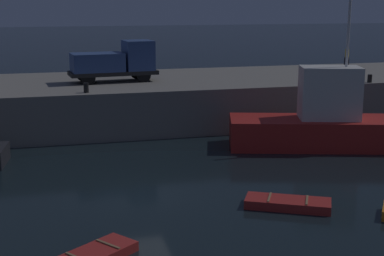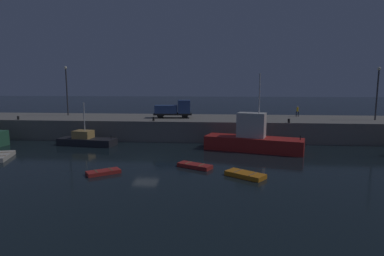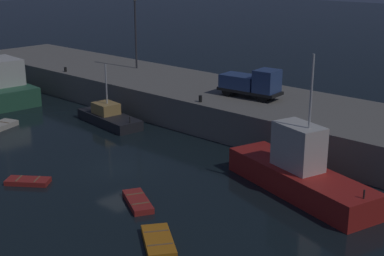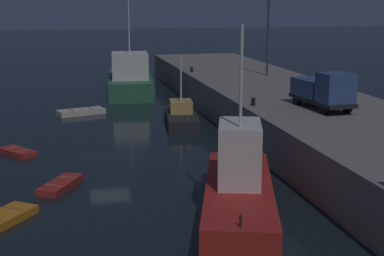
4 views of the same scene
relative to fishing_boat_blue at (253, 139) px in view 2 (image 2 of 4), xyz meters
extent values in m
plane|color=black|center=(-11.39, -4.99, -1.31)|extent=(320.00, 320.00, 0.00)
cube|color=gray|center=(-11.39, 9.40, 0.06)|extent=(77.35, 10.63, 2.74)
cube|color=red|center=(0.06, -0.02, -0.52)|extent=(11.41, 6.02, 1.58)
cube|color=silver|center=(-0.21, 0.06, 1.66)|extent=(3.50, 2.68, 2.78)
cylinder|color=silver|center=(0.56, -0.17, 5.25)|extent=(0.14, 0.14, 4.41)
cylinder|color=#262626|center=(4.91, -1.46, 0.52)|extent=(0.10, 0.10, 0.50)
cube|color=#232328|center=(-20.34, 1.48, -0.88)|extent=(7.39, 3.26, 0.87)
cube|color=tan|center=(-20.83, 1.54, 0.04)|extent=(2.40, 2.02, 0.96)
cylinder|color=silver|center=(-20.59, 1.51, 2.27)|extent=(0.14, 0.14, 3.50)
cylinder|color=#262626|center=(-17.08, 1.06, -0.19)|extent=(0.10, 0.10, 0.50)
cube|color=beige|center=(-26.14, -6.21, -1.09)|extent=(2.73, 4.27, 0.44)
cube|color=olive|center=(-26.42, -5.38, -0.85)|extent=(1.36, 0.52, 0.04)
cube|color=#B22823|center=(-13.66, -10.68, -1.15)|extent=(2.91, 2.58, 0.31)
cube|color=olive|center=(-13.17, -10.32, -0.98)|extent=(0.68, 0.88, 0.04)
cube|color=olive|center=(-14.15, -11.05, -0.98)|extent=(0.68, 0.88, 0.04)
cube|color=orange|center=(-1.67, -10.49, -1.12)|extent=(3.45, 3.04, 0.37)
cube|color=olive|center=(-1.09, -10.91, -0.92)|extent=(0.81, 1.08, 0.04)
cube|color=olive|center=(-2.25, -10.08, -0.92)|extent=(0.81, 1.08, 0.04)
cube|color=#B22823|center=(-6.06, -7.97, -1.14)|extent=(3.39, 2.54, 0.35)
cube|color=olive|center=(-6.68, -7.64, -0.94)|extent=(0.56, 0.97, 0.04)
cube|color=olive|center=(-5.43, -8.30, -0.94)|extent=(0.56, 0.97, 0.04)
cylinder|color=#38383D|center=(-27.48, 11.17, 5.00)|extent=(0.20, 0.20, 7.14)
sphere|color=#F9EFCC|center=(-27.48, 11.17, 8.75)|extent=(0.44, 0.44, 0.44)
cylinder|color=#38383D|center=(17.24, 8.58, 4.78)|extent=(0.20, 0.20, 6.71)
sphere|color=#F9EFCC|center=(17.24, 8.58, 8.32)|extent=(0.44, 0.44, 0.44)
cylinder|color=black|center=(-8.91, 9.83, 1.88)|extent=(0.92, 0.36, 0.90)
cylinder|color=black|center=(-8.76, 8.18, 1.88)|extent=(0.92, 0.36, 0.90)
cylinder|color=black|center=(-12.38, 9.52, 1.88)|extent=(0.92, 0.36, 0.90)
cylinder|color=black|center=(-12.23, 7.87, 1.88)|extent=(0.92, 0.36, 0.90)
cube|color=black|center=(-10.57, 8.85, 2.00)|extent=(5.60, 2.46, 0.25)
cube|color=#334C84|center=(-8.94, 9.00, 3.05)|extent=(1.91, 2.12, 1.85)
cube|color=#334C84|center=(-11.54, 8.76, 2.69)|extent=(3.32, 2.25, 1.13)
cylinder|color=black|center=(7.70, 12.56, 1.80)|extent=(0.12, 0.12, 0.74)
cylinder|color=black|center=(7.99, 12.53, 1.80)|extent=(0.12, 0.12, 0.74)
cylinder|color=yellow|center=(7.85, 12.55, 2.47)|extent=(0.31, 0.31, 0.61)
sphere|color=beige|center=(7.85, 12.55, 2.89)|extent=(0.18, 0.18, 0.18)
cylinder|color=black|center=(-12.57, 4.85, 1.70)|extent=(0.28, 0.28, 0.55)
cylinder|color=black|center=(-31.48, 4.81, 1.67)|extent=(0.28, 0.28, 0.47)
cylinder|color=black|center=(4.89, 4.47, 1.68)|extent=(0.28, 0.28, 0.50)
camera|label=1|loc=(-14.81, -26.96, 6.42)|focal=53.36mm
camera|label=2|loc=(-3.84, -35.89, 6.31)|focal=29.40mm
camera|label=3|loc=(16.47, -27.61, 12.54)|focal=51.21mm
camera|label=4|loc=(24.05, -7.56, 8.48)|focal=54.30mm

